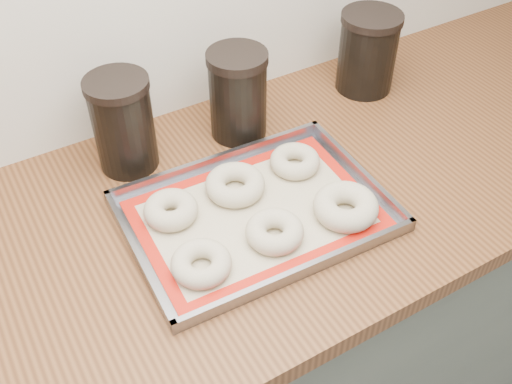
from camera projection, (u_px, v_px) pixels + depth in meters
cabinet at (291, 318)px, 1.49m from camera, size 3.00×0.65×0.86m
countertop at (300, 184)px, 1.18m from camera, size 3.06×0.68×0.04m
baking_tray at (256, 213)px, 1.08m from camera, size 0.47×0.35×0.03m
baking_mat at (256, 214)px, 1.08m from camera, size 0.43×0.31×0.00m
bagel_front_left at (201, 263)px, 0.98m from camera, size 0.13×0.13×0.03m
bagel_front_mid at (275, 232)px, 1.03m from camera, size 0.11×0.11×0.04m
bagel_front_right at (346, 207)px, 1.07m from camera, size 0.14×0.14×0.04m
bagel_back_left at (171, 210)px, 1.07m from camera, size 0.12×0.12×0.04m
bagel_back_mid at (235, 185)px, 1.11m from camera, size 0.14×0.14×0.04m
bagel_back_right at (295, 161)px, 1.17m from camera, size 0.12×0.12×0.03m
canister_left at (123, 124)px, 1.13m from camera, size 0.12×0.12×0.19m
canister_mid at (238, 94)px, 1.21m from camera, size 0.12×0.12×0.19m
canister_right at (368, 52)px, 1.33m from camera, size 0.13×0.13×0.18m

